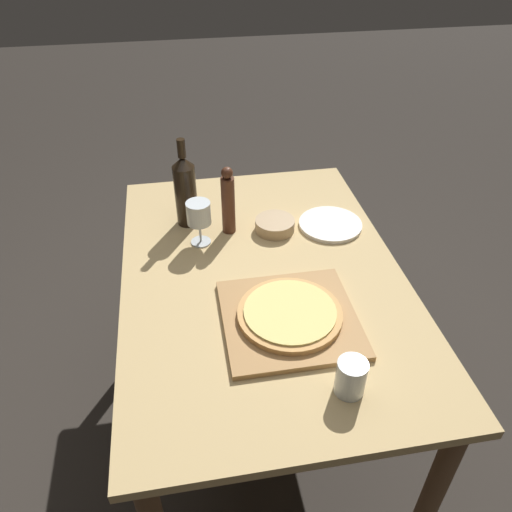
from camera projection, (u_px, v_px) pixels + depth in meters
ground_plane at (261, 417)px, 2.07m from camera, size 12.00×12.00×0.00m
dining_table at (263, 298)px, 1.66m from camera, size 0.89×1.31×0.78m
cutting_board at (290, 319)px, 1.42m from camera, size 0.38×0.37×0.02m
pizza at (290, 313)px, 1.41m from camera, size 0.30×0.30×0.02m
wine_bottle at (185, 190)px, 1.75m from camera, size 0.08×0.08×0.33m
pepper_mill at (228, 202)px, 1.71m from camera, size 0.05×0.05×0.25m
wine_glass at (199, 214)px, 1.66m from camera, size 0.08×0.08×0.16m
small_bowl at (275, 225)px, 1.78m from camera, size 0.14×0.14×0.04m
drinking_tumbler at (351, 377)px, 1.21m from camera, size 0.08×0.08×0.10m
dinner_plate at (330, 224)px, 1.81m from camera, size 0.23×0.23×0.01m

